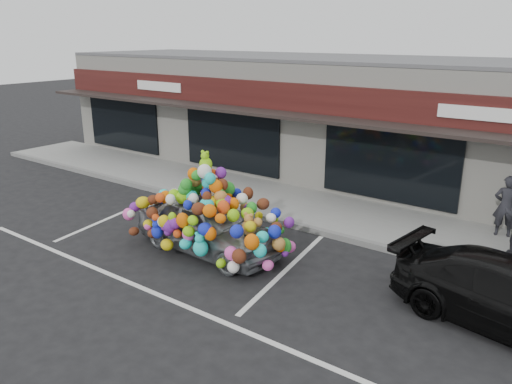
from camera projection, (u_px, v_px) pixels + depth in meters
The scene contains 9 objects.
ground at pixel (190, 244), 12.72m from camera, with size 90.00×90.00×0.00m, color black.
shop_building at pixel (344, 117), 18.56m from camera, with size 24.00×7.20×4.31m.
sidewalk at pixel (277, 200), 15.77m from camera, with size 26.00×3.00×0.15m, color gray.
kerb at pixel (249, 214), 14.62m from camera, with size 26.00×0.18×0.16m, color slate.
parking_stripe_left at pixel (115, 216), 14.67m from camera, with size 0.12×4.40×0.01m, color silver.
parking_stripe_mid at pixel (286, 270), 11.30m from camera, with size 0.12×4.40×0.01m, color silver.
lane_line at pixel (183, 305), 9.82m from camera, with size 14.00×0.12×0.01m, color silver.
toy_car at pixel (208, 219), 12.07m from camera, with size 2.86×4.28×2.44m.
pedestrian_a at pixel (506, 206), 12.62m from camera, with size 0.58×0.38×1.60m, color #222227.
Camera 1 is at (8.28, -8.47, 5.11)m, focal length 35.00 mm.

